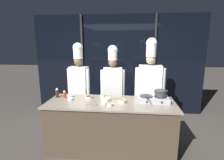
{
  "coord_description": "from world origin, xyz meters",
  "views": [
    {
      "loc": [
        0.32,
        -2.96,
        1.95
      ],
      "look_at": [
        0.0,
        0.25,
        1.26
      ],
      "focal_mm": 28.0,
      "sensor_mm": 36.0,
      "label": 1
    }
  ],
  "objects": [
    {
      "name": "prep_bowl_ginger",
      "position": [
        -0.1,
        0.04,
        0.95
      ],
      "size": [
        0.17,
        0.17,
        0.06
      ],
      "color": "white",
      "rests_on": "demo_counter"
    },
    {
      "name": "prep_bowl_soy_glaze",
      "position": [
        -0.44,
        0.19,
        0.94
      ],
      "size": [
        0.14,
        0.14,
        0.04
      ],
      "color": "white",
      "rests_on": "demo_counter"
    },
    {
      "name": "ground_plane",
      "position": [
        0.0,
        0.0,
        0.0
      ],
      "size": [
        24.0,
        24.0,
        0.0
      ],
      "primitive_type": "plane",
      "color": "#47423D"
    },
    {
      "name": "prep_bowl_onion",
      "position": [
        -0.75,
        0.02,
        0.93
      ],
      "size": [
        0.1,
        0.1,
        0.04
      ],
      "color": "white",
      "rests_on": "demo_counter"
    },
    {
      "name": "chef_line",
      "position": [
        0.76,
        0.73,
        1.16
      ],
      "size": [
        0.63,
        0.28,
        2.06
      ],
      "rotation": [
        0.0,
        0.0,
        3.08
      ],
      "color": "#4C4C51",
      "rests_on": "ground_plane"
    },
    {
      "name": "prep_bowl_carrots",
      "position": [
        0.2,
        -0.03,
        0.95
      ],
      "size": [
        0.14,
        0.14,
        0.06
      ],
      "color": "white",
      "rests_on": "demo_counter"
    },
    {
      "name": "prep_bowl_scallions",
      "position": [
        -0.19,
        0.28,
        0.94
      ],
      "size": [
        0.1,
        0.1,
        0.05
      ],
      "color": "white",
      "rests_on": "demo_counter"
    },
    {
      "name": "chef_head",
      "position": [
        -0.79,
        0.76,
        1.15
      ],
      "size": [
        0.52,
        0.28,
        1.96
      ],
      "rotation": [
        0.0,
        0.0,
        2.96
      ],
      "color": "#4C4C51",
      "rests_on": "ground_plane"
    },
    {
      "name": "chef_sous",
      "position": [
        -0.04,
        0.82,
        1.12
      ],
      "size": [
        0.54,
        0.26,
        1.91
      ],
      "rotation": [
        0.0,
        0.0,
        3.27
      ],
      "color": "#2D3856",
      "rests_on": "ground_plane"
    },
    {
      "name": "serving_spoon_solid",
      "position": [
        0.14,
        0.21,
        0.92
      ],
      "size": [
        0.21,
        0.06,
        0.02
      ],
      "color": "olive",
      "rests_on": "demo_counter"
    },
    {
      "name": "demo_counter",
      "position": [
        0.0,
        0.0,
        0.46
      ],
      "size": [
        2.3,
        0.84,
        0.91
      ],
      "color": "#4C3D2D",
      "rests_on": "ground_plane"
    },
    {
      "name": "stock_pot",
      "position": [
        0.89,
        0.1,
        1.08
      ],
      "size": [
        0.23,
        0.21,
        0.12
      ],
      "color": "#333335",
      "rests_on": "portable_stove"
    },
    {
      "name": "portable_stove",
      "position": [
        0.76,
        0.1,
        0.96
      ],
      "size": [
        0.55,
        0.33,
        0.1
      ],
      "color": "#B2B5BA",
      "rests_on": "demo_counter"
    },
    {
      "name": "window_wall_back",
      "position": [
        0.0,
        1.86,
        1.35
      ],
      "size": [
        4.64,
        0.09,
        2.7
      ],
      "color": "black",
      "rests_on": "ground_plane"
    },
    {
      "name": "prep_bowl_noodles",
      "position": [
        -0.11,
        -0.12,
        0.93
      ],
      "size": [
        0.1,
        0.1,
        0.04
      ],
      "color": "white",
      "rests_on": "demo_counter"
    },
    {
      "name": "squeeze_bottle_chili",
      "position": [
        -0.91,
        0.14,
        0.99
      ],
      "size": [
        0.06,
        0.06,
        0.16
      ],
      "color": "red",
      "rests_on": "demo_counter"
    },
    {
      "name": "prep_bowl_mushrooms",
      "position": [
        0.01,
        -0.21,
        0.94
      ],
      "size": [
        0.1,
        0.1,
        0.05
      ],
      "color": "white",
      "rests_on": "demo_counter"
    },
    {
      "name": "frying_pan",
      "position": [
        0.63,
        0.09,
        1.03
      ],
      "size": [
        0.24,
        0.41,
        0.04
      ],
      "color": "#38332D",
      "rests_on": "portable_stove"
    },
    {
      "name": "serving_spoon_slotted",
      "position": [
        -0.26,
        -0.18,
        0.92
      ],
      "size": [
        0.22,
        0.04,
        0.02
      ],
      "color": "olive",
      "rests_on": "demo_counter"
    },
    {
      "name": "squeeze_bottle_soy",
      "position": [
        -1.06,
        0.17,
        1.01
      ],
      "size": [
        0.06,
        0.06,
        0.2
      ],
      "color": "#332319",
      "rests_on": "demo_counter"
    },
    {
      "name": "prep_bowl_bean_sprouts",
      "position": [
        -0.8,
        0.18,
        0.95
      ],
      "size": [
        0.12,
        0.12,
        0.06
      ],
      "color": "white",
      "rests_on": "demo_counter"
    }
  ]
}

